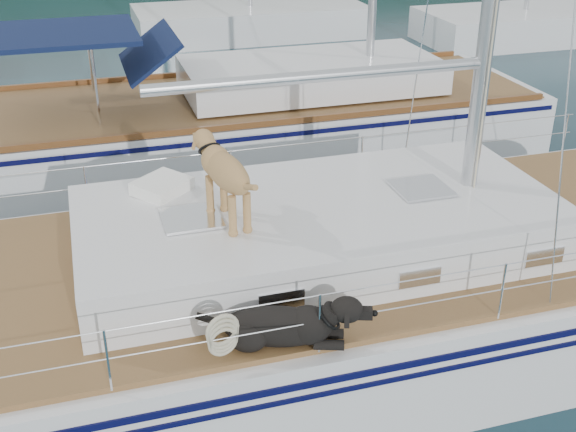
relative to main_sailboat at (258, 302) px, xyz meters
name	(u,v)px	position (x,y,z in m)	size (l,w,h in m)	color
ground	(252,352)	(-0.09, 0.01, -0.68)	(120.00, 120.00, 0.00)	black
main_sailboat	(258,302)	(0.00, 0.00, 0.00)	(12.00, 3.85, 14.01)	silver
neighbor_sailboat	(256,121)	(1.56, 6.16, -0.05)	(11.00, 3.50, 13.30)	silver
bg_boat_center	(250,22)	(3.91, 16.01, -0.22)	(7.20, 3.00, 11.65)	silver
bg_boat_east	(523,25)	(11.91, 13.01, -0.22)	(6.40, 3.00, 11.65)	silver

